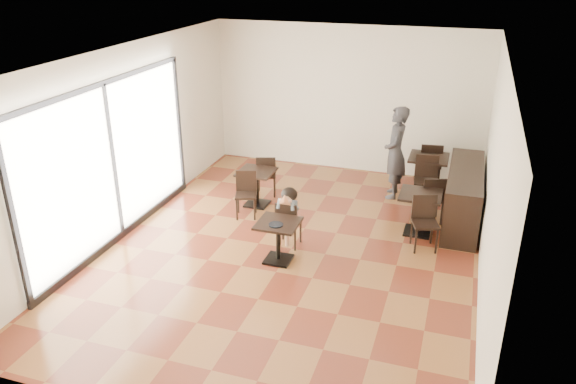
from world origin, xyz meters
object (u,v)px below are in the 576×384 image
at_px(cafe_table_left, 257,188).
at_px(chair_back_b, 426,182).
at_px(chair_left_b, 246,195).
at_px(child_table, 278,242).
at_px(adult_patron, 395,153).
at_px(child, 289,217).
at_px(chair_back_a, 430,164).
at_px(cafe_table_mid, 419,213).
at_px(chair_mid_a, 431,198).
at_px(cafe_table_back, 427,176).
at_px(child_chair, 289,223).
at_px(chair_left_a, 266,175).
at_px(chair_mid_b, 425,224).

height_order(cafe_table_left, chair_back_b, chair_back_b).
bearing_deg(cafe_table_left, chair_left_b, -90.00).
distance_m(child_table, adult_patron, 3.51).
height_order(child, chair_back_a, child).
relative_size(child_table, chair_back_a, 0.70).
bearing_deg(chair_back_a, child_table, 56.85).
bearing_deg(child, child_table, -90.00).
xyz_separation_m(cafe_table_mid, chair_mid_a, (0.15, 0.55, 0.08)).
distance_m(cafe_table_mid, chair_back_b, 1.25).
bearing_deg(cafe_table_back, child, -124.29).
xyz_separation_m(chair_mid_a, chair_back_a, (-0.17, 1.70, 0.04)).
distance_m(child_chair, cafe_table_left, 1.75).
bearing_deg(child_table, chair_back_a, 62.92).
bearing_deg(adult_patron, cafe_table_left, -68.89).
bearing_deg(adult_patron, chair_left_a, -79.88).
distance_m(chair_left_a, chair_back_a, 3.44).
bearing_deg(chair_left_b, cafe_table_mid, -11.98).
relative_size(adult_patron, chair_mid_a, 2.06).
xyz_separation_m(cafe_table_left, chair_back_a, (3.11, 2.02, 0.13)).
distance_m(child_chair, chair_left_b, 1.37).
bearing_deg(child_table, chair_left_a, 114.15).
xyz_separation_m(cafe_table_back, chair_mid_a, (0.18, -1.24, 0.05)).
relative_size(chair_left_a, chair_left_b, 1.00).
xyz_separation_m(cafe_table_back, chair_mid_b, (0.18, -2.34, 0.05)).
bearing_deg(chair_back_a, cafe_table_mid, 84.31).
distance_m(child, chair_back_a, 3.94).
xyz_separation_m(child, chair_back_a, (2.01, 3.38, -0.03)).
relative_size(child_chair, chair_left_a, 0.96).
bearing_deg(chair_back_b, child_chair, -136.28).
bearing_deg(chair_back_a, child, 53.20).
relative_size(adult_patron, cafe_table_back, 2.29).
height_order(chair_mid_b, chair_back_b, chair_back_b).
relative_size(cafe_table_left, chair_mid_b, 0.79).
relative_size(cafe_table_mid, chair_mid_a, 0.83).
bearing_deg(child, chair_back_a, 59.27).
bearing_deg(adult_patron, cafe_table_mid, 17.97).
bearing_deg(chair_mid_a, adult_patron, -66.89).
relative_size(adult_patron, chair_mid_b, 2.06).
bearing_deg(chair_left_b, chair_mid_b, -21.83).
distance_m(chair_left_b, chair_back_a, 4.04).
bearing_deg(chair_left_b, cafe_table_left, 72.10).
bearing_deg(chair_back_b, chair_left_a, -177.57).
relative_size(child, chair_back_b, 1.06).
relative_size(cafe_table_mid, cafe_table_left, 1.05).
bearing_deg(chair_mid_a, chair_back_b, -94.25).
relative_size(chair_mid_b, chair_left_b, 1.05).
distance_m(child_chair, chair_back_a, 3.94).
bearing_deg(chair_left_a, chair_back_a, -172.63).
bearing_deg(chair_left_b, chair_back_a, 21.63).
bearing_deg(chair_mid_b, child, 177.21).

